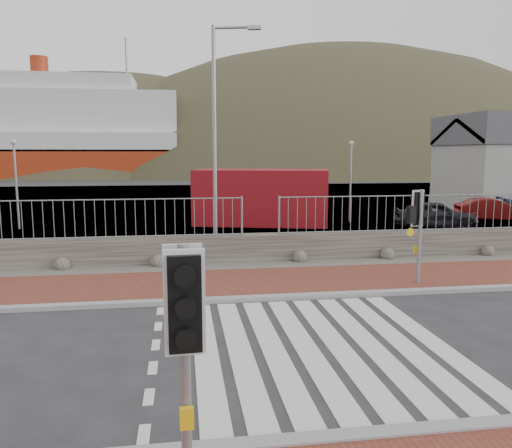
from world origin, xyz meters
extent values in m
plane|color=#28282B|center=(0.00, 0.00, 0.00)|extent=(220.00, 220.00, 0.00)
cube|color=brown|center=(0.00, 4.50, 0.04)|extent=(40.00, 3.00, 0.08)
cube|color=gray|center=(0.00, -3.00, 0.05)|extent=(40.00, 0.25, 0.12)
cube|color=gray|center=(0.00, 3.00, 0.05)|extent=(40.00, 0.25, 0.12)
cube|color=silver|center=(-2.10, 0.00, 0.01)|extent=(0.42, 5.60, 0.01)
cube|color=silver|center=(-1.50, 0.00, 0.01)|extent=(0.42, 5.60, 0.01)
cube|color=silver|center=(-0.90, 0.00, 0.01)|extent=(0.42, 5.60, 0.01)
cube|color=silver|center=(-0.30, 0.00, 0.01)|extent=(0.42, 5.60, 0.01)
cube|color=silver|center=(0.30, 0.00, 0.01)|extent=(0.42, 5.60, 0.01)
cube|color=silver|center=(0.90, 0.00, 0.01)|extent=(0.42, 5.60, 0.01)
cube|color=silver|center=(1.50, 0.00, 0.01)|extent=(0.42, 5.60, 0.01)
cube|color=silver|center=(2.10, 0.00, 0.01)|extent=(0.42, 5.60, 0.01)
cube|color=#59544C|center=(0.00, 6.50, 0.03)|extent=(40.00, 1.50, 0.06)
cube|color=#453E38|center=(0.00, 7.30, 0.45)|extent=(40.00, 0.60, 0.90)
cylinder|color=gray|center=(-4.80, 7.15, 2.10)|extent=(8.40, 0.04, 0.04)
cylinder|color=gray|center=(-0.60, 7.15, 1.50)|extent=(0.07, 0.07, 1.20)
cylinder|color=gray|center=(4.80, 7.15, 2.10)|extent=(8.40, 0.04, 0.04)
cylinder|color=gray|center=(0.60, 7.15, 1.50)|extent=(0.07, 0.07, 1.20)
cube|color=#4C4C4F|center=(0.00, 27.90, 0.00)|extent=(120.00, 40.00, 0.50)
cube|color=#3F4C54|center=(0.00, 62.90, 0.00)|extent=(220.00, 50.00, 0.05)
cube|color=maroon|center=(-28.00, 67.90, 2.00)|extent=(50.00, 16.00, 4.00)
cube|color=silver|center=(-18.00, 67.90, 9.00)|extent=(30.00, 12.00, 6.00)
cube|color=silver|center=(-18.00, 67.90, 13.00)|extent=(18.00, 10.00, 2.50)
cylinder|color=maroon|center=(-22.00, 67.90, 15.50)|extent=(2.40, 2.40, 3.00)
cylinder|color=gray|center=(-10.00, 67.90, 17.00)|extent=(0.30, 0.30, 6.00)
ellipsoid|color=#333922|center=(-15.00, 87.90, -20.00)|extent=(106.40, 68.40, 76.00)
ellipsoid|color=#333922|center=(30.00, 87.90, -26.00)|extent=(140.00, 90.00, 100.00)
cylinder|color=gray|center=(-2.47, -3.84, 1.33)|extent=(0.10, 0.10, 2.66)
cube|color=#E0A90D|center=(-2.47, -3.84, 1.00)|extent=(0.14, 0.08, 0.21)
cube|color=black|center=(-2.47, -3.84, 2.14)|extent=(0.39, 0.24, 1.00)
sphere|color=red|center=(-2.47, -3.84, 2.42)|extent=(0.14, 0.14, 0.14)
cylinder|color=gray|center=(3.69, 3.69, 1.28)|extent=(0.10, 0.10, 2.57)
cube|color=#E0A90D|center=(3.69, 3.69, 0.96)|extent=(0.14, 0.11, 0.20)
cube|color=black|center=(3.69, 3.69, 2.06)|extent=(0.41, 0.31, 0.96)
sphere|color=#0CE53F|center=(3.69, 3.69, 1.79)|extent=(0.14, 0.14, 0.14)
cube|color=black|center=(3.38, 3.60, 1.92)|extent=(0.23, 0.20, 0.46)
cylinder|color=gray|center=(-1.38, 8.10, 3.76)|extent=(0.13, 0.13, 7.52)
cylinder|color=gray|center=(-0.74, 7.94, 7.43)|extent=(1.30, 0.41, 0.08)
cube|color=beige|center=(-0.10, 7.78, 7.41)|extent=(0.46, 0.30, 0.11)
cube|color=maroon|center=(1.43, 15.93, 1.35)|extent=(6.96, 4.25, 2.70)
imported|color=black|center=(9.36, 13.41, 0.64)|extent=(4.03, 2.41, 1.28)
imported|color=#5B0D0D|center=(13.46, 15.23, 0.60)|extent=(3.82, 2.19, 1.19)
camera|label=1|loc=(-2.47, -8.43, 3.49)|focal=35.00mm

